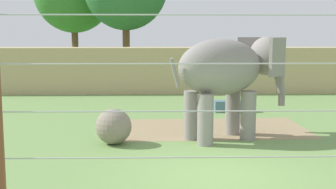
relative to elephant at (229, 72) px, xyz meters
The scene contains 7 objects.
ground_plane 3.92m from the elephant, 101.92° to the right, with size 120.00×120.00×0.00m, color #6B8E4C.
dirt_patch 2.41m from the elephant, 102.10° to the left, with size 6.02×3.33×0.01m, color #937F5B.
embankment_wall 10.47m from the elephant, 93.84° to the left, with size 36.00×1.80×2.35m, color tan.
elephant is the anchor object (origin of this frame).
enrichment_ball 3.67m from the elephant, 169.23° to the right, with size 1.01×1.01×1.01m, color gray.
cable_fence 6.59m from the elephant, 96.10° to the right, with size 8.32×0.20×3.45m.
feed_trough 4.85m from the elephant, 79.10° to the left, with size 1.42×0.55×0.44m.
Camera 1 is at (-1.37, -9.37, 3.06)m, focal length 47.17 mm.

